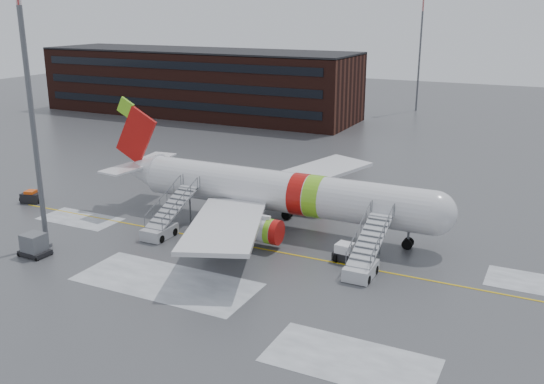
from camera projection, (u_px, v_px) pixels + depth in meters
The scene contains 10 objects.
ground at pixel (293, 250), 51.69m from camera, with size 260.00×260.00×0.00m, color #494C4F.
airliner at pixel (272, 191), 56.47m from camera, with size 35.03×32.97×11.18m.
airstair_fwd at pixel (364, 260), 46.85m from camera, with size 2.05×7.70×3.48m.
airstair_aft at pixel (164, 224), 54.80m from camera, with size 2.05×7.70×3.48m.
pushback_tug at pixel (348, 254), 49.19m from camera, with size 2.70×2.13×1.47m.
uld_container at pixel (34, 245), 50.25m from camera, with size 2.39×1.81×1.91m.
baggage_tractor at pixel (31, 197), 64.10m from camera, with size 2.67×1.65×1.32m.
light_mast_near at pixel (30, 95), 48.66m from camera, with size 1.20×1.20×25.25m.
terminal_building at pixel (197, 82), 116.08m from camera, with size 62.00×16.11×12.30m.
light_mast_far_n at pixel (421, 40), 118.01m from camera, with size 1.20×1.20×24.25m.
Camera 1 is at (19.56, -43.89, 19.77)m, focal length 40.00 mm.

